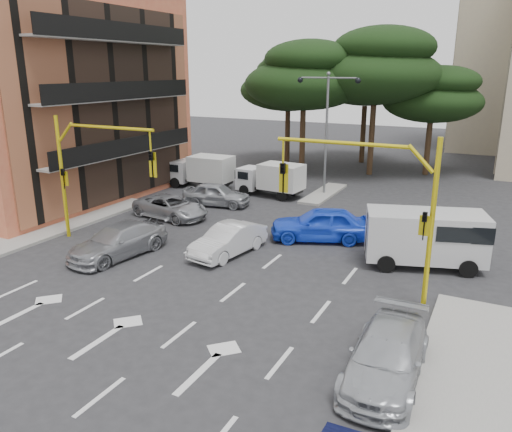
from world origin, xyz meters
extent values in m
plane|color=#28282B|center=(0.00, 0.00, 0.00)|extent=(120.00, 120.00, 0.00)
cube|color=gray|center=(0.00, 16.00, 0.07)|extent=(1.40, 6.00, 0.15)
cube|color=#C3543D|center=(-18.00, 8.00, 6.50)|extent=(15.00, 16.00, 13.00)
cube|color=black|center=(-10.44, 8.00, 6.00)|extent=(0.12, 14.72, 11.20)
cube|color=black|center=(9.94, 32.00, 8.50)|extent=(0.12, 11.04, 16.20)
cube|color=black|center=(4.94, 44.00, 7.50)|extent=(0.12, 11.04, 14.20)
cylinder|color=#382616|center=(-4.00, 22.00, 2.48)|extent=(0.44, 0.44, 4.95)
ellipsoid|color=black|center=(-4.00, 22.00, 6.93)|extent=(9.15, 9.15, 3.87)
ellipsoid|color=black|center=(-3.40, 21.60, 8.80)|extent=(6.86, 6.86, 2.86)
ellipsoid|color=black|center=(-4.50, 22.30, 8.25)|extent=(6.07, 6.07, 2.64)
cylinder|color=#382616|center=(1.00, 24.00, 2.70)|extent=(0.44, 0.44, 5.40)
ellipsoid|color=black|center=(1.00, 24.00, 7.56)|extent=(9.98, 9.98, 4.22)
ellipsoid|color=black|center=(1.60, 23.60, 9.60)|extent=(7.49, 7.49, 3.12)
ellipsoid|color=black|center=(0.50, 24.30, 9.00)|extent=(6.62, 6.62, 2.88)
cylinder|color=#382616|center=(-7.00, 26.00, 2.25)|extent=(0.44, 0.44, 4.50)
ellipsoid|color=black|center=(-7.00, 26.00, 6.30)|extent=(8.32, 8.32, 3.52)
ellipsoid|color=black|center=(-6.40, 25.60, 8.00)|extent=(6.24, 6.24, 2.60)
ellipsoid|color=black|center=(-7.50, 26.30, 7.50)|extent=(5.52, 5.52, 2.40)
cylinder|color=#382616|center=(5.00, 26.00, 2.02)|extent=(0.44, 0.44, 4.05)
ellipsoid|color=black|center=(5.00, 26.00, 5.67)|extent=(7.49, 7.49, 3.17)
ellipsoid|color=black|center=(5.60, 25.60, 7.20)|extent=(5.62, 5.62, 2.34)
ellipsoid|color=black|center=(4.50, 26.30, 6.75)|extent=(4.97, 4.97, 2.16)
cylinder|color=#382616|center=(-1.00, 29.00, 2.48)|extent=(0.44, 0.44, 4.95)
ellipsoid|color=black|center=(-1.00, 29.00, 6.93)|extent=(9.15, 9.15, 3.87)
ellipsoid|color=black|center=(-0.40, 28.60, 8.80)|extent=(6.86, 6.86, 2.86)
ellipsoid|color=black|center=(-1.50, 29.30, 8.25)|extent=(6.07, 6.07, 2.64)
cylinder|color=yellow|center=(8.60, 2.00, 3.00)|extent=(0.18, 0.18, 6.00)
cylinder|color=yellow|center=(8.05, 2.00, 5.25)|extent=(0.95, 0.14, 0.95)
cylinder|color=yellow|center=(5.30, 2.00, 5.60)|extent=(4.80, 0.14, 0.14)
cylinder|color=yellow|center=(3.10, 2.00, 5.15)|extent=(0.08, 0.08, 0.90)
imported|color=black|center=(3.10, 2.00, 4.10)|extent=(0.20, 0.24, 1.20)
cube|color=yellow|center=(3.10, 2.08, 4.10)|extent=(0.36, 0.06, 1.10)
imported|color=black|center=(8.38, 1.85, 3.00)|extent=(0.16, 0.20, 1.00)
cube|color=yellow|center=(8.38, 1.95, 3.00)|extent=(0.35, 0.08, 0.70)
cylinder|color=yellow|center=(-8.60, 2.00, 3.00)|extent=(0.18, 0.18, 6.00)
cylinder|color=yellow|center=(-8.05, 2.00, 5.25)|extent=(0.95, 0.14, 0.95)
cylinder|color=yellow|center=(-5.30, 2.00, 5.60)|extent=(4.80, 0.14, 0.14)
cylinder|color=yellow|center=(-3.10, 2.00, 5.15)|extent=(0.08, 0.08, 0.90)
imported|color=black|center=(-3.10, 2.00, 4.10)|extent=(0.20, 0.24, 1.20)
cube|color=yellow|center=(-3.10, 2.08, 4.10)|extent=(0.36, 0.06, 1.10)
imported|color=black|center=(-8.38, 1.85, 3.00)|extent=(0.16, 0.20, 1.00)
cube|color=yellow|center=(-8.38, 1.95, 3.00)|extent=(0.35, 0.08, 0.70)
cylinder|color=slate|center=(0.00, 16.00, 3.90)|extent=(0.16, 0.16, 7.50)
cylinder|color=slate|center=(-0.90, 16.00, 7.55)|extent=(1.80, 0.10, 0.10)
sphere|color=black|center=(-1.90, 16.00, 7.40)|extent=(0.36, 0.36, 0.36)
cylinder|color=slate|center=(0.90, 16.00, 7.55)|extent=(1.80, 0.10, 0.10)
sphere|color=black|center=(1.90, 16.00, 7.40)|extent=(0.36, 0.36, 0.36)
sphere|color=slate|center=(0.00, 16.00, 7.80)|extent=(0.24, 0.24, 0.24)
imported|color=silver|center=(-0.15, 3.41, 0.68)|extent=(2.10, 4.34, 1.37)
imported|color=blue|center=(2.91, 7.14, 0.83)|extent=(5.23, 3.62, 1.65)
imported|color=#989AA0|center=(-4.46, 1.04, 0.70)|extent=(2.70, 5.10, 1.41)
imported|color=#9A9CA1|center=(-5.94, 7.00, 0.63)|extent=(4.77, 2.70, 1.26)
imported|color=#A2A4AA|center=(-5.00, 10.40, 0.71)|extent=(4.38, 2.36, 1.42)
imported|color=#AEB2B7|center=(8.36, -2.86, 0.67)|extent=(2.05, 4.70, 1.35)
camera|label=1|loc=(10.52, -14.99, 8.11)|focal=35.00mm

